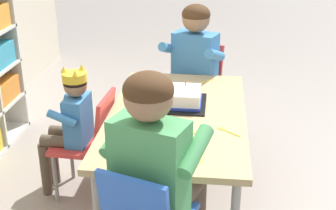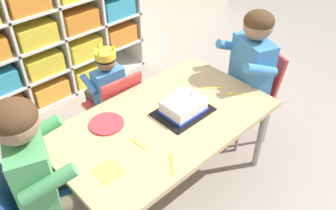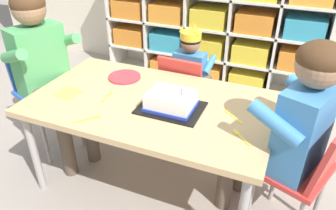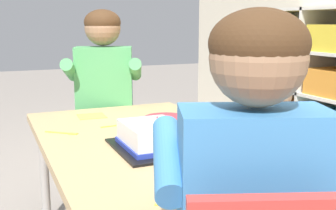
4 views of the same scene
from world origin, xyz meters
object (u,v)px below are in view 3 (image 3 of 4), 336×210
Objects in this scene: classroom_chair_adult_side at (43,88)px; guest_at_table_side at (290,122)px; activity_table at (151,108)px; fork_near_child_seat at (240,137)px; child_with_crown at (192,68)px; classroom_chair_guest_side at (306,168)px; birthday_cake_on_tray at (171,102)px; fork_scattered_mid_table at (89,119)px; fork_near_cake_tray at (108,96)px; paper_plate_stack at (125,77)px; fork_by_napkin at (232,116)px; classroom_chair_blue at (185,91)px; adult_helper_seated at (45,62)px.

classroom_chair_adult_side is 1.53m from guest_at_table_side.
fork_near_child_seat reaches higher than activity_table.
child_with_crown is 1.06m from classroom_chair_guest_side.
guest_at_table_side is (-0.11, 0.04, 0.20)m from classroom_chair_guest_side.
fork_scattered_mid_table is at bearing -143.26° from birthday_cake_on_tray.
guest_at_table_side is 3.13× the size of birthday_cake_on_tray.
birthday_cake_on_tray is at bearing 87.73° from fork_near_cake_tray.
child_with_crown is 1.15× the size of classroom_chair_adult_side.
paper_plate_stack is 0.24m from fork_near_cake_tray.
fork_by_napkin is (0.31, 0.05, -0.04)m from birthday_cake_on_tray.
classroom_chair_adult_side is 1.34m from fork_near_child_seat.
guest_at_table_side is 8.21× the size of fork_near_cake_tray.
fork_by_napkin is (1.25, -0.04, 0.12)m from classroom_chair_adult_side.
birthday_cake_on_tray reaches higher than fork_near_child_seat.
classroom_chair_blue reaches higher than activity_table.
classroom_chair_guest_side is 3.65× the size of paper_plate_stack.
classroom_chair_adult_side is 5.66× the size of fork_near_cake_tray.
fork_scattered_mid_table is (-0.64, -0.30, 0.00)m from fork_by_napkin.
fork_scattered_mid_table is (0.50, -0.30, -0.10)m from adult_helper_seated.
activity_table is 0.35m from fork_scattered_mid_table.
fork_near_child_seat is at bearing 126.58° from child_with_crown.
classroom_chair_blue is 1.98× the size of birthday_cake_on_tray.
guest_at_table_side is 8.70× the size of fork_scattered_mid_table.
fork_by_napkin is at bearing -72.42° from classroom_chair_adult_side.
classroom_chair_blue is (0.01, 0.51, -0.15)m from activity_table.
classroom_chair_adult_side reaches higher than fork_scattered_mid_table.
classroom_chair_adult_side is at bearing -79.07° from fork_scattered_mid_table.
activity_table is 1.60× the size of child_with_crown.
classroom_chair_guest_side is 0.23m from guest_at_table_side.
adult_helper_seated is at bearing -72.95° from classroom_chair_guest_side.
child_with_crown is 1.13× the size of classroom_chair_guest_side.
guest_at_table_side is 0.23m from fork_near_child_seat.
child_with_crown is 7.21× the size of fork_by_napkin.
adult_helper_seated reaches higher than fork_by_napkin.
classroom_chair_adult_side reaches higher than classroom_chair_blue.
classroom_chair_adult_side is at bearing -74.01° from classroom_chair_guest_side.
adult_helper_seated is at bearing -103.00° from fork_near_cake_tray.
fork_near_cake_tray is at bearing -132.81° from fork_by_napkin.
activity_table is 0.33m from paper_plate_stack.
fork_by_napkin is at bearing 154.57° from fork_scattered_mid_table.
guest_at_table_side is at bearing -12.99° from paper_plate_stack.
fork_near_child_seat and fork_by_napkin have the same top height.
fork_by_napkin is at bearing 90.69° from fork_near_cake_tray.
child_with_crown is 6.87× the size of fork_scattered_mid_table.
activity_table is 0.72m from guest_at_table_side.
guest_at_table_side is 0.94m from fork_scattered_mid_table.
paper_plate_stack is (0.44, 0.17, -0.09)m from adult_helper_seated.
activity_table is at bearing -72.27° from adult_helper_seated.
fork_scattered_mid_table reaches higher than activity_table.
activity_table is 0.62m from child_with_crown.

